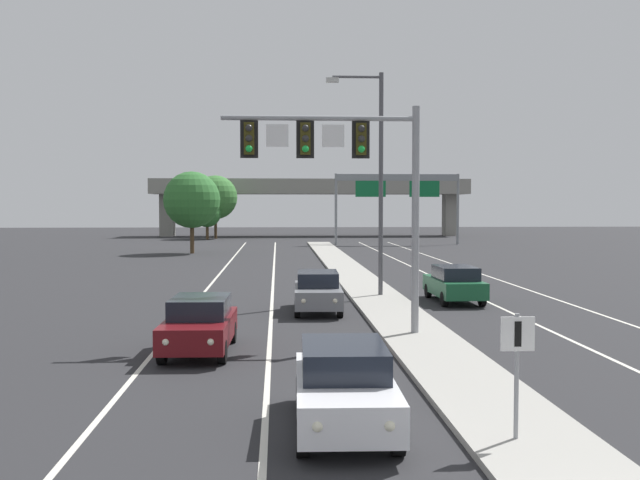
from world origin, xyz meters
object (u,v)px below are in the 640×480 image
Objects in this scene: street_lamp_median at (376,170)px; tree_far_left_b at (192,200)px; car_receding_green at (454,283)px; tree_far_left_a at (207,214)px; overhead_signal_mast at (348,166)px; tree_far_left_c at (215,197)px; car_oncoming_white at (344,385)px; car_oncoming_grey at (318,291)px; car_oncoming_darkred at (200,324)px; highway_sign_gantry at (397,186)px; median_sign_post at (517,357)px.

tree_far_left_b is at bearing 110.82° from street_lamp_median.
car_receding_green is 60.45m from tree_far_left_a.
tree_far_left_c reaches higher than overhead_signal_mast.
tree_far_left_c is (-12.14, 58.75, -0.65)m from street_lamp_median.
tree_far_left_c is at bearing 104.29° from car_receding_green.
car_oncoming_white is at bearing -95.86° from overhead_signal_mast.
car_oncoming_white is at bearing -109.97° from car_receding_green.
tree_far_left_a is (-10.10, 60.69, 2.32)m from car_oncoming_grey.
tree_far_left_c reaches higher than tree_far_left_a.
street_lamp_median is 14.52m from car_oncoming_darkred.
car_oncoming_darkred is at bearing -104.91° from highway_sign_gantry.
highway_sign_gantry reaches higher than median_sign_post.
car_oncoming_grey is 36.59m from tree_far_left_b.
street_lamp_median reaches higher than overhead_signal_mast.
highway_sign_gantry reaches higher than car_oncoming_darkred.
overhead_signal_mast is 10.10m from street_lamp_median.
highway_sign_gantry is (10.43, 53.86, 0.70)m from overhead_signal_mast.
car_receding_green is at bearing -96.22° from highway_sign_gantry.
tree_far_left_b is (-15.09, 32.77, 3.83)m from car_receding_green.
street_lamp_median is 0.75× the size of highway_sign_gantry.
car_oncoming_grey is at bearing 96.33° from overhead_signal_mast.
tree_far_left_a reaches higher than car_oncoming_darkred.
car_oncoming_darkred and car_receding_green have the same top height.
median_sign_post is at bearing -23.36° from car_oncoming_white.
tree_far_left_c is at bearing 69.06° from tree_far_left_a.
car_oncoming_darkred is at bearing 126.57° from median_sign_post.
overhead_signal_mast is 0.54× the size of highway_sign_gantry.
car_oncoming_white is (-0.97, -9.42, -4.64)m from overhead_signal_mast.
median_sign_post is 0.46× the size of tree_far_left_a.
car_oncoming_white is (-2.91, 1.26, -0.77)m from median_sign_post.
median_sign_post is 0.49× the size of car_oncoming_darkred.
median_sign_post is at bearing -79.70° from overhead_signal_mast.
tree_far_left_b is 0.90× the size of tree_far_left_c.
median_sign_post is 80.23m from tree_far_left_c.
tree_far_left_c is (-11.85, 79.27, 3.55)m from median_sign_post.
overhead_signal_mast is 1.60× the size of car_oncoming_grey.
overhead_signal_mast is 1.60× the size of car_receding_green.
tree_far_left_a is (-12.96, 56.60, -2.65)m from street_lamp_median.
highway_sign_gantry is at bearing 83.78° from car_receding_green.
street_lamp_median is (2.22, 9.84, 0.33)m from overhead_signal_mast.
tree_far_left_c reaches higher than car_receding_green.
car_oncoming_grey is at bearing -75.69° from tree_far_left_b.
tree_far_left_a reaches higher than car_oncoming_grey.
car_oncoming_grey is at bearing -102.95° from highway_sign_gantry.
median_sign_post is (1.94, -10.67, -3.88)m from overhead_signal_mast.
street_lamp_median is at bearing 60.66° from car_oncoming_darkred.
overhead_signal_mast is at bearing -100.96° from highway_sign_gantry.
car_oncoming_white is 0.34× the size of highway_sign_gantry.
street_lamp_median is 6.14m from car_receding_green.
tree_far_left_a is at bearing 105.55° from car_receding_green.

